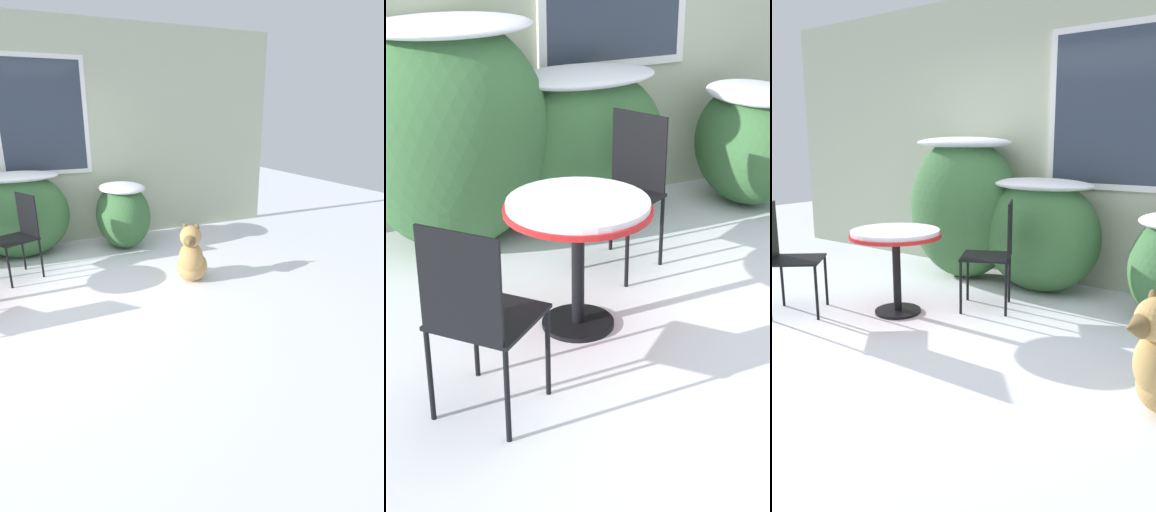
{
  "view_description": "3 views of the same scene",
  "coord_description": "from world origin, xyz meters",
  "views": [
    {
      "loc": [
        -0.02,
        -3.7,
        1.82
      ],
      "look_at": [
        1.75,
        0.12,
        0.28
      ],
      "focal_mm": 28.0,
      "sensor_mm": 36.0,
      "label": 1
    },
    {
      "loc": [
        -2.21,
        -2.93,
        2.14
      ],
      "look_at": [
        -0.59,
        0.43,
        0.41
      ],
      "focal_mm": 55.0,
      "sensor_mm": 36.0,
      "label": 2
    },
    {
      "loc": [
        2.3,
        -2.54,
        1.45
      ],
      "look_at": [
        0.0,
        0.6,
        0.55
      ],
      "focal_mm": 35.0,
      "sensor_mm": 36.0,
      "label": 3
    }
  ],
  "objects": [
    {
      "name": "dog",
      "position": [
        1.72,
        0.06,
        0.27
      ],
      "size": [
        0.5,
        0.6,
        0.7
      ],
      "rotation": [
        0.0,
        0.0,
        -0.52
      ],
      "color": "tan",
      "rests_on": "ground_plane"
    },
    {
      "name": "shrub_right",
      "position": [
        1.38,
        1.6,
        0.48
      ],
      "size": [
        0.73,
        0.94,
        0.9
      ],
      "color": "#386638",
      "rests_on": "ground_plane"
    },
    {
      "name": "house_wall",
      "position": [
        0.03,
        2.2,
        1.49
      ],
      "size": [
        8.0,
        0.1,
        2.96
      ],
      "color": "#B2BC9E",
      "rests_on": "ground_plane"
    },
    {
      "name": "patio_chair_near_table",
      "position": [
        0.03,
        1.02,
        0.53
      ],
      "size": [
        0.57,
        0.57,
        0.95
      ],
      "rotation": [
        0.0,
        0.0,
        -1.1
      ],
      "color": "black",
      "rests_on": "ground_plane"
    },
    {
      "name": "ground_plane",
      "position": [
        0.0,
        0.0,
        0.0
      ],
      "size": [
        16.0,
        16.0,
        0.0
      ],
      "primitive_type": "plane",
      "color": "white"
    },
    {
      "name": "shrub_middle",
      "position": [
        0.08,
        1.74,
        0.59
      ],
      "size": [
        1.22,
        0.71,
        1.11
      ],
      "color": "#386638",
      "rests_on": "ground_plane"
    }
  ]
}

